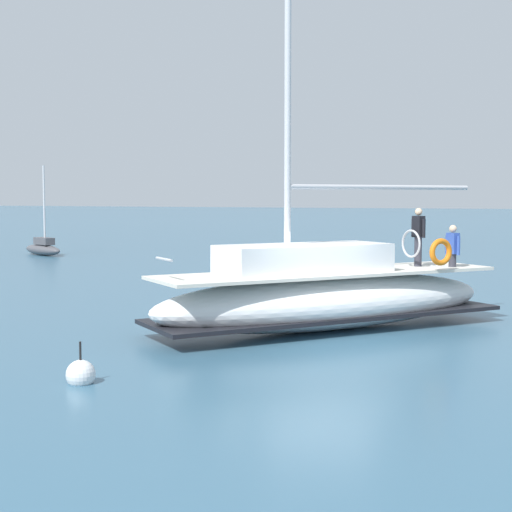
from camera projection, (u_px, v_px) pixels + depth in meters
name	position (u px, v px, depth m)	size (l,w,h in m)	color
ground_plane	(323.00, 339.00, 18.48)	(400.00, 400.00, 0.00)	#38607A
main_sailboat	(326.00, 294.00, 19.73)	(9.06, 7.77, 11.73)	white
moored_cutter_right	(43.00, 248.00, 44.66)	(2.38, 3.85, 5.09)	#4C4C51
mooring_buoy	(81.00, 374.00, 14.08)	(0.53, 0.53, 0.87)	silver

